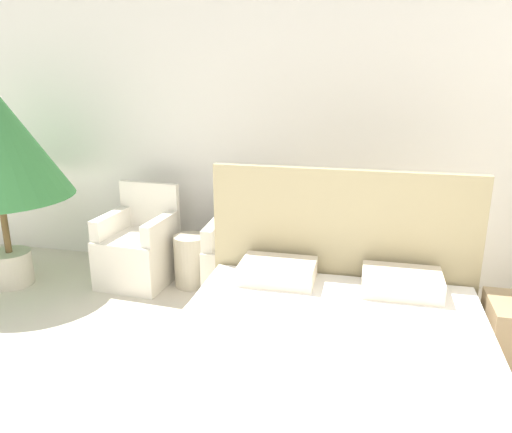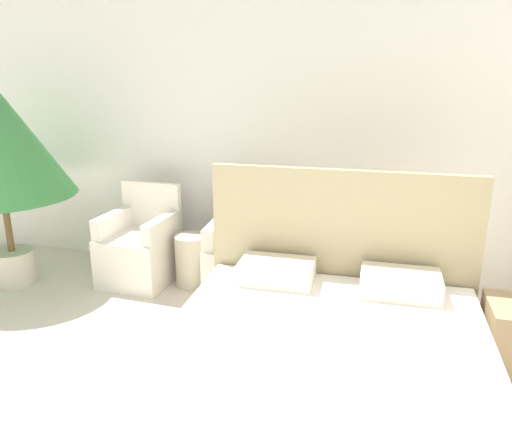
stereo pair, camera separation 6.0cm
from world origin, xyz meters
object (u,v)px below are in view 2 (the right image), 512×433
bed (322,382)px  armchair_near_window_left (140,251)px  side_table (192,260)px  armchair_near_window_right (245,261)px

bed → armchair_near_window_left: size_ratio=2.35×
armchair_near_window_left → side_table: size_ratio=1.87×
armchair_near_window_right → side_table: 0.52m
side_table → armchair_near_window_left: bearing=-177.1°
bed → armchair_near_window_right: bed is taller
bed → armchair_near_window_left: bed is taller
bed → side_table: (-1.41, 1.67, -0.06)m
armchair_near_window_right → bed: bearing=-63.5°
side_table → bed: bearing=-49.9°
armchair_near_window_left → armchair_near_window_right: bearing=4.1°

